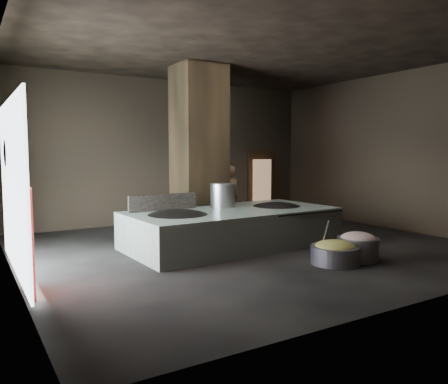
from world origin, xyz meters
TOP-DOWN VIEW (x-y plane):
  - floor at (0.00, 0.00)m, footprint 10.00×9.00m
  - ceiling at (0.00, 0.00)m, footprint 10.00×9.00m
  - back_wall at (0.00, 4.55)m, footprint 10.00×0.10m
  - front_wall at (0.00, -4.55)m, footprint 10.00×0.10m
  - left_wall at (-5.05, 0.00)m, footprint 0.10×9.00m
  - right_wall at (5.05, 0.00)m, footprint 0.10×9.00m
  - pillar at (-0.30, 1.90)m, footprint 1.20×1.20m
  - hearth_platform at (-0.25, 0.29)m, footprint 5.07×2.62m
  - platform_cap at (-0.25, 0.29)m, footprint 4.85×2.33m
  - wok_left at (-1.70, 0.24)m, footprint 1.56×1.56m
  - wok_left_rim at (-1.70, 0.24)m, footprint 1.60×1.60m
  - wok_right at (1.10, 0.34)m, footprint 1.46×1.46m
  - wok_right_rim at (1.10, 0.34)m, footprint 1.49×1.49m
  - stock_pot at (-0.20, 0.84)m, footprint 0.60×0.60m
  - splash_guard at (-1.70, 1.04)m, footprint 1.73×0.15m
  - cook at (0.74, 2.06)m, footprint 0.70×0.48m
  - veg_basin at (0.60, -2.21)m, footprint 1.04×1.04m
  - veg_fill at (0.60, -2.21)m, footprint 0.80×0.80m
  - ladle at (0.45, -2.06)m, footprint 0.16×0.37m
  - meat_basin at (1.23, -2.23)m, footprint 0.87×0.87m
  - meat_fill at (1.23, -2.23)m, footprint 0.70×0.70m
  - doorway_near at (1.20, 4.45)m, footprint 1.18×0.08m
  - doorway_near_glow at (1.40, 4.69)m, footprint 0.85×0.04m
  - doorway_far at (3.60, 4.45)m, footprint 1.18×0.08m
  - doorway_far_glow at (3.48, 4.24)m, footprint 0.78×0.04m
  - left_opening at (-4.95, 0.20)m, footprint 0.04×4.20m
  - pavilion_sliver at (-4.88, -1.10)m, footprint 0.05×0.90m
  - tree_silhouette at (-4.85, 1.30)m, footprint 0.28×1.10m

SIDE VIEW (x-z plane):
  - floor at x=0.00m, z-range -0.10..0.00m
  - veg_basin at x=0.60m, z-range 0.00..0.36m
  - meat_basin at x=1.23m, z-range 0.00..0.47m
  - veg_fill at x=0.60m, z-range 0.23..0.47m
  - hearth_platform at x=-0.25m, z-range 0.00..0.86m
  - meat_fill at x=1.23m, z-range 0.32..0.58m
  - ladle at x=0.45m, z-range 0.21..0.89m
  - wok_left at x=-1.70m, z-range 0.53..0.97m
  - wok_right at x=1.10m, z-range 0.55..0.95m
  - platform_cap at x=-0.25m, z-range 0.80..0.83m
  - wok_left_rim at x=-1.70m, z-range 0.79..0.85m
  - wok_right_rim at x=1.10m, z-range 0.79..0.85m
  - pavilion_sliver at x=-4.88m, z-range 0.00..1.70m
  - cook at x=0.74m, z-range 0.00..1.85m
  - splash_guard at x=-1.70m, z-range 0.81..1.25m
  - doorway_far_glow at x=3.48m, z-range 0.13..1.97m
  - doorway_near_glow at x=1.40m, z-range 0.05..2.05m
  - doorway_near at x=1.20m, z-range -0.09..2.29m
  - doorway_far at x=3.60m, z-range -0.09..2.29m
  - stock_pot at x=-0.20m, z-range 0.81..1.45m
  - left_opening at x=-4.95m, z-range 0.05..3.15m
  - tree_silhouette at x=-4.85m, z-range 1.65..2.75m
  - back_wall at x=0.00m, z-range 0.00..4.50m
  - front_wall at x=0.00m, z-range 0.00..4.50m
  - left_wall at x=-5.05m, z-range 0.00..4.50m
  - right_wall at x=5.05m, z-range 0.00..4.50m
  - pillar at x=-0.30m, z-range 0.00..4.50m
  - ceiling at x=0.00m, z-range 4.50..4.60m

